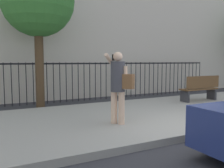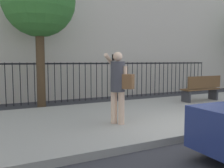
# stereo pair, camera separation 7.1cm
# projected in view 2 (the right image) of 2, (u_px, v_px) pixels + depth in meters

# --- Properties ---
(ground_plane) EXTENTS (60.00, 60.00, 0.00)m
(ground_plane) POSITION_uv_depth(u_px,v_px,m) (209.00, 138.00, 5.29)
(ground_plane) COLOR #333338
(sidewalk) EXTENTS (28.00, 4.40, 0.15)m
(sidewalk) POSITION_uv_depth(u_px,v_px,m) (150.00, 114.00, 7.24)
(sidewalk) COLOR #9E9B93
(sidewalk) RESTS_ON ground
(iron_fence) EXTENTS (12.03, 0.04, 1.60)m
(iron_fence) POSITION_uv_depth(u_px,v_px,m) (99.00, 76.00, 10.44)
(iron_fence) COLOR black
(iron_fence) RESTS_ON ground
(pedestrian_on_phone) EXTENTS (0.64, 0.72, 1.72)m
(pedestrian_on_phone) POSITION_uv_depth(u_px,v_px,m) (119.00, 82.00, 5.77)
(pedestrian_on_phone) COLOR beige
(pedestrian_on_phone) RESTS_ON sidewalk
(street_bench) EXTENTS (1.60, 0.45, 0.95)m
(street_bench) POSITION_uv_depth(u_px,v_px,m) (202.00, 88.00, 9.14)
(street_bench) COLOR brown
(street_bench) RESTS_ON sidewalk
(street_tree_mid) EXTENTS (2.50, 2.50, 4.99)m
(street_tree_mid) POSITION_uv_depth(u_px,v_px,m) (39.00, 1.00, 8.36)
(street_tree_mid) COLOR #4C3823
(street_tree_mid) RESTS_ON ground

